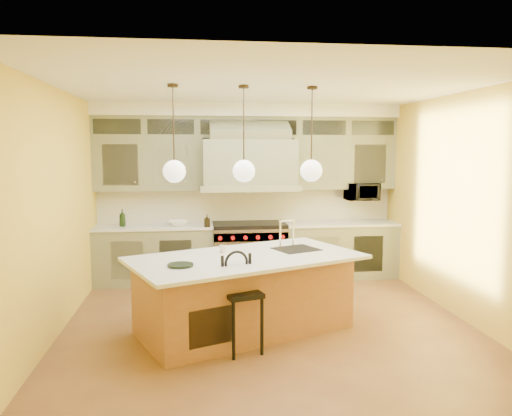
{
  "coord_description": "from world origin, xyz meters",
  "views": [
    {
      "loc": [
        -0.89,
        -5.96,
        2.18
      ],
      "look_at": [
        -0.06,
        0.7,
        1.38
      ],
      "focal_mm": 35.0,
      "sensor_mm": 36.0,
      "label": 1
    }
  ],
  "objects": [
    {
      "name": "microwave",
      "position": [
        1.95,
        2.25,
        1.45
      ],
      "size": [
        0.54,
        0.37,
        0.3
      ],
      "primitive_type": "imported",
      "color": "black",
      "rests_on": "back_cabinetry"
    },
    {
      "name": "kitchen_island",
      "position": [
        -0.31,
        -0.18,
        0.47
      ],
      "size": [
        2.99,
        2.32,
        1.35
      ],
      "rotation": [
        0.0,
        0.0,
        0.4
      ],
      "color": "brown",
      "rests_on": "floor"
    },
    {
      "name": "wall_front",
      "position": [
        0.0,
        -2.5,
        1.45
      ],
      "size": [
        5.0,
        0.0,
        5.0
      ],
      "primitive_type": "plane",
      "rotation": [
        -1.57,
        0.0,
        0.0
      ],
      "color": "gold",
      "rests_on": "ground"
    },
    {
      "name": "fruit_bowl",
      "position": [
        -1.16,
        2.15,
        0.98
      ],
      "size": [
        0.35,
        0.35,
        0.08
      ],
      "primitive_type": "imported",
      "rotation": [
        0.0,
        0.0,
        0.09
      ],
      "color": "white",
      "rests_on": "back_cabinetry"
    },
    {
      "name": "pendant_left",
      "position": [
        -1.12,
        -0.18,
        1.95
      ],
      "size": [
        0.26,
        0.26,
        1.11
      ],
      "color": "#2D2319",
      "rests_on": "ceiling"
    },
    {
      "name": "range",
      "position": [
        0.0,
        2.14,
        0.49
      ],
      "size": [
        1.2,
        0.74,
        0.96
      ],
      "color": "silver",
      "rests_on": "floor"
    },
    {
      "name": "oil_bottle_b",
      "position": [
        -0.7,
        1.92,
        1.04
      ],
      "size": [
        0.09,
        0.09,
        0.2
      ],
      "primitive_type": "imported",
      "rotation": [
        0.0,
        0.0,
        0.02
      ],
      "color": "black",
      "rests_on": "back_cabinetry"
    },
    {
      "name": "cup",
      "position": [
        -0.56,
        -0.0,
        0.97
      ],
      "size": [
        0.11,
        0.11,
        0.09
      ],
      "primitive_type": "imported",
      "rotation": [
        0.0,
        0.0,
        0.08
      ],
      "color": "silver",
      "rests_on": "kitchen_island"
    },
    {
      "name": "pendant_right",
      "position": [
        0.48,
        -0.18,
        1.95
      ],
      "size": [
        0.26,
        0.26,
        1.11
      ],
      "color": "#2D2319",
      "rests_on": "ceiling"
    },
    {
      "name": "wall_left",
      "position": [
        -2.5,
        0.0,
        1.45
      ],
      "size": [
        0.0,
        5.0,
        5.0
      ],
      "primitive_type": "plane",
      "rotation": [
        1.57,
        0.0,
        1.57
      ],
      "color": "gold",
      "rests_on": "ground"
    },
    {
      "name": "counter_stool",
      "position": [
        -0.41,
        -0.79,
        0.61
      ],
      "size": [
        0.47,
        0.47,
        1.08
      ],
      "rotation": [
        0.0,
        0.0,
        0.29
      ],
      "color": "black",
      "rests_on": "floor"
    },
    {
      "name": "ceiling",
      "position": [
        0.0,
        0.0,
        2.9
      ],
      "size": [
        5.0,
        5.0,
        0.0
      ],
      "primitive_type": "plane",
      "rotation": [
        3.14,
        0.0,
        0.0
      ],
      "color": "white",
      "rests_on": "wall_back"
    },
    {
      "name": "back_cabinetry",
      "position": [
        0.0,
        2.23,
        1.43
      ],
      "size": [
        5.0,
        0.77,
        2.9
      ],
      "color": "gray",
      "rests_on": "floor"
    },
    {
      "name": "floor",
      "position": [
        0.0,
        0.0,
        0.0
      ],
      "size": [
        5.0,
        5.0,
        0.0
      ],
      "primitive_type": "plane",
      "color": "brown",
      "rests_on": "ground"
    },
    {
      "name": "wall_right",
      "position": [
        2.5,
        0.0,
        1.45
      ],
      "size": [
        0.0,
        5.0,
        5.0
      ],
      "primitive_type": "plane",
      "rotation": [
        1.57,
        0.0,
        -1.57
      ],
      "color": "gold",
      "rests_on": "ground"
    },
    {
      "name": "pendant_center",
      "position": [
        -0.32,
        -0.18,
        1.95
      ],
      "size": [
        0.26,
        0.26,
        1.11
      ],
      "color": "#2D2319",
      "rests_on": "ceiling"
    },
    {
      "name": "oil_bottle_a",
      "position": [
        -2.05,
        2.15,
        1.08
      ],
      "size": [
        0.11,
        0.11,
        0.28
      ],
      "primitive_type": "imported",
      "rotation": [
        0.0,
        0.0,
        -0.05
      ],
      "color": "black",
      "rests_on": "back_cabinetry"
    },
    {
      "name": "wall_back",
      "position": [
        0.0,
        2.5,
        1.45
      ],
      "size": [
        5.0,
        0.0,
        5.0
      ],
      "primitive_type": "plane",
      "rotation": [
        1.57,
        0.0,
        0.0
      ],
      "color": "gold",
      "rests_on": "ground"
    }
  ]
}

